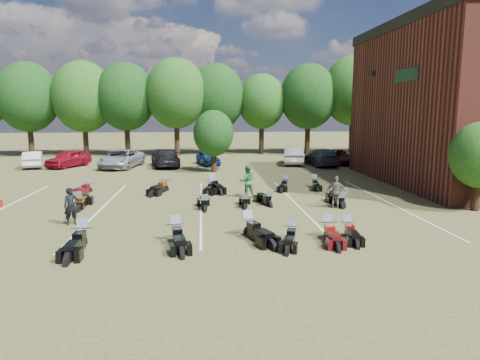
{
  "coord_description": "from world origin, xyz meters",
  "views": [
    {
      "loc": [
        -2.9,
        -18.51,
        4.88
      ],
      "look_at": [
        -0.91,
        4.0,
        1.2
      ],
      "focal_mm": 32.0,
      "sensor_mm": 36.0,
      "label": 1
    }
  ],
  "objects": [
    {
      "name": "car_0",
      "position": [
        -14.53,
        19.69,
        0.76
      ],
      "size": [
        3.48,
        4.77,
        1.51
      ],
      "primitive_type": "imported",
      "rotation": [
        0.0,
        0.0,
        -0.43
      ],
      "color": "maroon",
      "rests_on": "ground"
    },
    {
      "name": "person_black",
      "position": [
        -8.57,
        0.01,
        0.81
      ],
      "size": [
        0.71,
        0.62,
        1.63
      ],
      "primitive_type": "imported",
      "rotation": [
        0.0,
        0.0,
        0.48
      ],
      "color": "black",
      "rests_on": "ground"
    },
    {
      "name": "ground",
      "position": [
        0.0,
        0.0,
        0.0
      ],
      "size": [
        160.0,
        160.0,
        0.0
      ],
      "primitive_type": "plane",
      "color": "brown",
      "rests_on": "ground"
    },
    {
      "name": "motorcycle_11",
      "position": [
        -0.8,
        2.28,
        0.0
      ],
      "size": [
        0.8,
        2.05,
        1.12
      ],
      "primitive_type": null,
      "rotation": [
        0.0,
        0.0,
        3.06
      ],
      "color": "black",
      "rests_on": "ground"
    },
    {
      "name": "car_7",
      "position": [
        7.74,
        18.73,
        0.75
      ],
      "size": [
        2.29,
        5.26,
        1.51
      ],
      "primitive_type": "imported",
      "rotation": [
        0.0,
        0.0,
        3.18
      ],
      "color": "#3B3A3F",
      "rests_on": "ground"
    },
    {
      "name": "motorcycle_9",
      "position": [
        -2.82,
        1.98,
        0.0
      ],
      "size": [
        0.8,
        2.19,
        1.2
      ],
      "primitive_type": null,
      "rotation": [
        0.0,
        0.0,
        3.19
      ],
      "color": "black",
      "rests_on": "ground"
    },
    {
      "name": "motorcycle_18",
      "position": [
        -2.33,
        7.25,
        0.0
      ],
      "size": [
        1.09,
        2.22,
        1.19
      ],
      "primitive_type": null,
      "rotation": [
        0.0,
        0.0,
        -0.2
      ],
      "color": "black",
      "rests_on": "ground"
    },
    {
      "name": "motorcycle_17",
      "position": [
        -5.19,
        7.53,
        0.0
      ],
      "size": [
        1.61,
        2.64,
        1.4
      ],
      "primitive_type": null,
      "rotation": [
        0.0,
        0.0,
        -0.35
      ],
      "color": "black",
      "rests_on": "ground"
    },
    {
      "name": "person_green",
      "position": [
        -0.4,
        5.19,
        0.92
      ],
      "size": [
        0.97,
        0.8,
        1.84
      ],
      "primitive_type": "imported",
      "rotation": [
        0.0,
        0.0,
        3.26
      ],
      "color": "#286D39",
      "rests_on": "ground"
    },
    {
      "name": "motorcycle_6",
      "position": [
        1.9,
        -2.83,
        0.0
      ],
      "size": [
        0.87,
        2.29,
        1.25
      ],
      "primitive_type": null,
      "rotation": [
        0.0,
        0.0,
        -0.07
      ],
      "color": "#45090C",
      "rests_on": "ground"
    },
    {
      "name": "motorcycle_8",
      "position": [
        -8.97,
        2.54,
        0.0
      ],
      "size": [
        0.92,
        2.54,
        1.4
      ],
      "primitive_type": null,
      "rotation": [
        0.0,
        0.0,
        3.19
      ],
      "color": "black",
      "rests_on": "ground"
    },
    {
      "name": "motorcycle_16",
      "position": [
        -2.29,
        7.75,
        0.0
      ],
      "size": [
        1.36,
        2.62,
        1.4
      ],
      "primitive_type": null,
      "rotation": [
        0.0,
        0.0,
        0.23
      ],
      "color": "black",
      "rests_on": "ground"
    },
    {
      "name": "motorcycle_5",
      "position": [
        2.76,
        -2.68,
        0.0
      ],
      "size": [
        0.89,
        2.12,
        1.15
      ],
      "primitive_type": null,
      "rotation": [
        0.0,
        0.0,
        -0.12
      ],
      "color": "black",
      "rests_on": "ground"
    },
    {
      "name": "motorcycle_13",
      "position": [
        4.21,
        2.32,
        0.0
      ],
      "size": [
        0.79,
        2.49,
        1.39
      ],
      "primitive_type": null,
      "rotation": [
        0.0,
        0.0,
        3.14
      ],
      "color": "black",
      "rests_on": "ground"
    },
    {
      "name": "motorcycle_14",
      "position": [
        -9.76,
        7.54,
        0.0
      ],
      "size": [
        1.23,
        2.16,
        1.15
      ],
      "primitive_type": null,
      "rotation": [
        0.0,
        0.0,
        -0.3
      ],
      "color": "#4E0B12",
      "rests_on": "ground"
    },
    {
      "name": "car_1",
      "position": [
        -17.5,
        19.69,
        0.7
      ],
      "size": [
        2.66,
        4.51,
        1.4
      ],
      "primitive_type": "imported",
      "rotation": [
        0.0,
        0.0,
        3.44
      ],
      "color": "#B9B8BD",
      "rests_on": "ground"
    },
    {
      "name": "motorcycle_1",
      "position": [
        -7.28,
        -3.12,
        0.0
      ],
      "size": [
        0.81,
        2.51,
        1.4
      ],
      "primitive_type": null,
      "rotation": [
        0.0,
        0.0,
        0.0
      ],
      "color": "black",
      "rests_on": "ground"
    },
    {
      "name": "car_2",
      "position": [
        -9.85,
        18.84,
        0.78
      ],
      "size": [
        3.64,
        6.01,
        1.56
      ],
      "primitive_type": "imported",
      "rotation": [
        0.0,
        0.0,
        -0.2
      ],
      "color": "gray",
      "rests_on": "ground"
    },
    {
      "name": "young_tree_midfield",
      "position": [
        -2.0,
        15.5,
        3.09
      ],
      "size": [
        3.2,
        3.2,
        4.7
      ],
      "color": "black",
      "rests_on": "ground"
    },
    {
      "name": "car_3",
      "position": [
        -6.14,
        19.22,
        0.78
      ],
      "size": [
        3.11,
        5.71,
        1.57
      ],
      "primitive_type": "imported",
      "rotation": [
        0.0,
        0.0,
        3.32
      ],
      "color": "black",
      "rests_on": "ground"
    },
    {
      "name": "car_6",
      "position": [
        9.7,
        19.84,
        0.64
      ],
      "size": [
        2.53,
        4.79,
        1.28
      ],
      "primitive_type": "imported",
      "rotation": [
        0.0,
        0.0,
        -0.09
      ],
      "color": "#4E0409",
      "rests_on": "ground"
    },
    {
      "name": "motorcycle_19",
      "position": [
        2.32,
        7.81,
        0.0
      ],
      "size": [
        1.33,
        2.23,
        1.19
      ],
      "primitive_type": null,
      "rotation": [
        0.0,
        0.0,
        -0.33
      ],
      "color": "black",
      "rests_on": "ground"
    },
    {
      "name": "motorcycle_2",
      "position": [
        -3.93,
        -2.84,
        0.0
      ],
      "size": [
        1.17,
        2.55,
        1.37
      ],
      "primitive_type": null,
      "rotation": [
        0.0,
        0.0,
        0.16
      ],
      "color": "black",
      "rests_on": "ground"
    },
    {
      "name": "car_4",
      "position": [
        -2.4,
        20.17,
        0.64
      ],
      "size": [
        2.48,
        4.04,
        1.29
      ],
      "primitive_type": "imported",
      "rotation": [
        0.0,
        0.0,
        0.27
      ],
      "color": "navy",
      "rests_on": "ground"
    },
    {
      "name": "tree_line",
      "position": [
        -1.0,
        29.0,
        6.31
      ],
      "size": [
        56.0,
        6.0,
        9.79
      ],
      "color": "black",
      "rests_on": "ground"
    },
    {
      "name": "motorcycle_10",
      "position": [
        0.5,
        2.7,
        0.0
      ],
      "size": [
        1.15,
        2.27,
        1.21
      ],
      "primitive_type": null,
      "rotation": [
        0.0,
        0.0,
        3.36
      ],
      "color": "black",
      "rests_on": "ground"
    },
    {
      "name": "person_grey",
      "position": [
        3.78,
        2.09,
        0.83
      ],
      "size": [
        1.05,
        0.65,
        1.66
      ],
      "primitive_type": "imported",
      "rotation": [
        0.0,
        0.0,
        2.87
      ],
      "color": "#5A534D",
      "rests_on": "ground"
    },
    {
      "name": "car_5",
      "position": [
        5.46,
        19.86,
        0.81
      ],
      "size": [
        2.69,
        5.14,
        1.61
      ],
      "primitive_type": "imported",
      "rotation": [
        0.0,
        0.0,
        2.93
      ],
      "color": "#ACABA7",
      "rests_on": "ground"
    },
    {
      "name": "motorcycle_4",
      "position": [
        -1.11,
        -2.35,
        0.0
      ],
      "size": [
        1.61,
        2.65,
        1.41
      ],
      "primitive_type": null,
      "rotation": [
        0.0,
        0.0,
        0.34
      ],
      "color": "black",
      "rests_on": "ground"
    },
    {
      "name": "motorcycle_20",
      "position": [
        4.23,
        8.0,
        0.0
      ],
      "size": [
        0.94,
        2.16,
        1.16
      ],
      "primitive_type": null,
      "rotation": [
        0.0,
        0.0,
        -0.13
      ],
      "color": "black",
      "rests_on": "ground"
    },
    {
      "name": "motorcycle_12",
      "position": [
        4.06,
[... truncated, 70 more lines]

